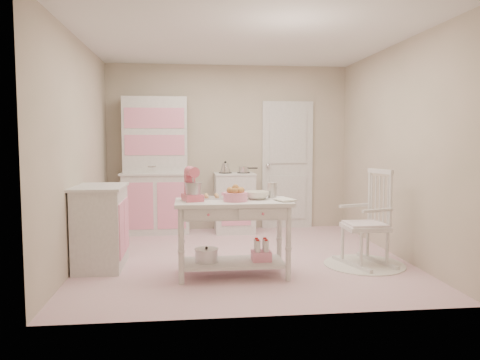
# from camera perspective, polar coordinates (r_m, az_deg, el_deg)

# --- Properties ---
(room_shell) EXTENTS (3.84, 3.84, 2.62)m
(room_shell) POSITION_cam_1_polar(r_m,az_deg,el_deg) (5.59, 0.31, 7.16)
(room_shell) COLOR pink
(room_shell) RESTS_ON ground
(door) EXTENTS (0.82, 0.05, 2.04)m
(door) POSITION_cam_1_polar(r_m,az_deg,el_deg) (7.60, 5.79, 1.83)
(door) COLOR white
(door) RESTS_ON ground
(hutch) EXTENTS (1.06, 0.50, 2.08)m
(hutch) POSITION_cam_1_polar(r_m,az_deg,el_deg) (7.23, -10.24, 1.77)
(hutch) COLOR white
(hutch) RESTS_ON ground
(stove) EXTENTS (0.62, 0.57, 0.92)m
(stove) POSITION_cam_1_polar(r_m,az_deg,el_deg) (7.26, -0.68, -2.74)
(stove) COLOR white
(stove) RESTS_ON ground
(base_cabinet) EXTENTS (0.54, 0.84, 0.92)m
(base_cabinet) POSITION_cam_1_polar(r_m,az_deg,el_deg) (5.49, -16.62, -5.46)
(base_cabinet) COLOR white
(base_cabinet) RESTS_ON ground
(lace_rug) EXTENTS (0.92, 0.92, 0.01)m
(lace_rug) POSITION_cam_1_polar(r_m,az_deg,el_deg) (5.62, 14.89, -9.91)
(lace_rug) COLOR white
(lace_rug) RESTS_ON ground
(rocking_chair) EXTENTS (0.67, 0.83, 1.10)m
(rocking_chair) POSITION_cam_1_polar(r_m,az_deg,el_deg) (5.51, 15.01, -4.44)
(rocking_chair) COLOR white
(rocking_chair) RESTS_ON ground
(work_table) EXTENTS (1.20, 0.60, 0.80)m
(work_table) POSITION_cam_1_polar(r_m,az_deg,el_deg) (4.94, -0.84, -7.11)
(work_table) COLOR white
(work_table) RESTS_ON ground
(stand_mixer) EXTENTS (0.27, 0.32, 0.34)m
(stand_mixer) POSITION_cam_1_polar(r_m,az_deg,el_deg) (4.85, -5.82, -0.55)
(stand_mixer) COLOR #F1667F
(stand_mixer) RESTS_ON work_table
(cookie_tray) EXTENTS (0.34, 0.24, 0.02)m
(cookie_tray) POSITION_cam_1_polar(r_m,az_deg,el_deg) (5.04, -2.75, -2.18)
(cookie_tray) COLOR silver
(cookie_tray) RESTS_ON work_table
(bread_basket) EXTENTS (0.25, 0.25, 0.09)m
(bread_basket) POSITION_cam_1_polar(r_m,az_deg,el_deg) (4.82, -0.56, -2.06)
(bread_basket) COLOR pink
(bread_basket) RESTS_ON work_table
(mixing_bowl) EXTENTS (0.26, 0.26, 0.08)m
(mixing_bowl) POSITION_cam_1_polar(r_m,az_deg,el_deg) (4.98, 2.04, -1.88)
(mixing_bowl) COLOR white
(mixing_bowl) RESTS_ON work_table
(metal_pitcher) EXTENTS (0.10, 0.10, 0.17)m
(metal_pitcher) POSITION_cam_1_polar(r_m,az_deg,el_deg) (5.08, 3.92, -1.25)
(metal_pitcher) COLOR silver
(metal_pitcher) RESTS_ON work_table
(recipe_book) EXTENTS (0.23, 0.27, 0.02)m
(recipe_book) POSITION_cam_1_polar(r_m,az_deg,el_deg) (4.82, 4.62, -2.48)
(recipe_book) COLOR white
(recipe_book) RESTS_ON work_table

